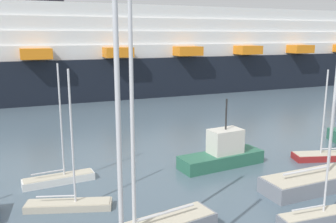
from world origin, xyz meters
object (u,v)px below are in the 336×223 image
Objects in this scene: sailboat_1 at (325,155)px; fishing_boat_3 at (223,153)px; sailboat_2 at (318,215)px; sailboat_6 at (59,177)px; sailboat_5 at (69,202)px; sailboat_4 at (320,177)px; cruise_ship at (167,54)px.

sailboat_1 is 1.04× the size of fishing_boat_3.
sailboat_6 is (-11.49, 8.83, 0.04)m from sailboat_2.
sailboat_2 is 12.33m from sailboat_5.
sailboat_1 is 0.90× the size of sailboat_5.
sailboat_4 is 14.19m from sailboat_5.
sailboat_4 reaches higher than sailboat_6.
cruise_ship is (4.28, 40.22, 5.17)m from sailboat_4.
sailboat_6 reaches higher than sailboat_1.
cruise_ship is at bearing 79.12° from sailboat_5.
cruise_ship reaches higher than sailboat_4.
sailboat_6 is at bearing 109.98° from sailboat_5.
sailboat_2 is 0.45× the size of sailboat_4.
sailboat_6 is at bearing -121.99° from cruise_ship.
cruise_ship reaches higher than sailboat_5.
sailboat_5 is (-14.04, 2.06, -0.28)m from sailboat_4.
sailboat_2 is 0.06× the size of cruise_ship.
sailboat_4 is at bearing 57.98° from sailboat_1.
sailboat_4 is 15.44m from sailboat_6.
sailboat_6 is 0.07× the size of cruise_ship.
fishing_boat_3 is (10.40, 3.13, 0.53)m from sailboat_5.
sailboat_6 reaches higher than sailboat_2.
sailboat_4 is at bearing -63.36° from fishing_boat_3.
sailboat_2 is 8.41m from fishing_boat_3.
sailboat_6 is 1.16× the size of fishing_boat_3.
cruise_ship reaches higher than sailboat_2.
fishing_boat_3 is (-7.59, 1.28, 0.56)m from sailboat_1.
sailboat_4 reaches higher than sailboat_5.
sailboat_1 is at bearing 40.29° from sailboat_4.
sailboat_1 is at bearing 20.62° from sailboat_5.
sailboat_5 is 1.16× the size of fishing_boat_3.
sailboat_1 is 0.06× the size of cruise_ship.
sailboat_1 is 1.10× the size of sailboat_2.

